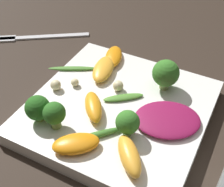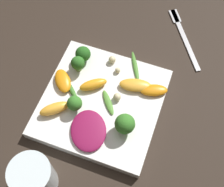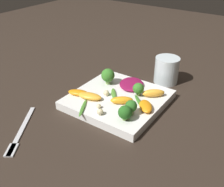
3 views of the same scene
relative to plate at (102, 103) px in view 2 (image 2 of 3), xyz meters
The scene contains 20 objects.
ground_plane 0.01m from the plate, ahead, with size 2.40×2.40×0.00m, color #2D231C.
plate is the anchor object (origin of this frame).
drinking_glass 0.21m from the plate, 73.94° to the left, with size 0.08×0.08×0.09m.
fork 0.28m from the plate, 114.28° to the right, with size 0.12×0.17×0.01m.
radicchio_leaf_0 0.08m from the plate, 88.65° to the left, with size 0.10×0.11×0.01m.
orange_segment_0 0.12m from the plate, 148.95° to the right, with size 0.07×0.05×0.01m.
orange_segment_1 0.10m from the plate, ahead, with size 0.06×0.07×0.02m.
orange_segment_2 0.04m from the plate, 41.99° to the right, with size 0.06×0.06×0.02m.
orange_segment_3 0.10m from the plate, 33.65° to the left, with size 0.06×0.06×0.02m.
orange_segment_4 0.08m from the plate, 135.32° to the right, with size 0.08×0.05×0.02m.
broccoli_floret_0 0.10m from the plate, 36.64° to the right, with size 0.03×0.03×0.04m.
broccoli_floret_1 0.09m from the plate, 146.37° to the left, with size 0.04×0.04×0.05m.
broccoli_floret_2 0.12m from the plate, 48.12° to the right, with size 0.03×0.03×0.04m.
broccoli_floret_3 0.07m from the plate, 37.53° to the left, with size 0.03×0.03×0.04m.
arugula_sprig_0 0.11m from the plate, 111.38° to the right, with size 0.05×0.08×0.00m.
arugula_sprig_1 0.07m from the plate, ahead, with size 0.06×0.06×0.01m.
arugula_sprig_2 0.02m from the plate, 168.91° to the right, with size 0.05×0.06×0.01m.
macadamia_nut_0 0.08m from the plate, 95.74° to the right, with size 0.01×0.01×0.01m.
macadamia_nut_1 0.04m from the plate, 151.43° to the right, with size 0.02×0.02×0.02m.
macadamia_nut_2 0.10m from the plate, 82.89° to the right, with size 0.02×0.02×0.02m.
Camera 2 is at (-0.12, 0.27, 0.62)m, focal length 50.00 mm.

